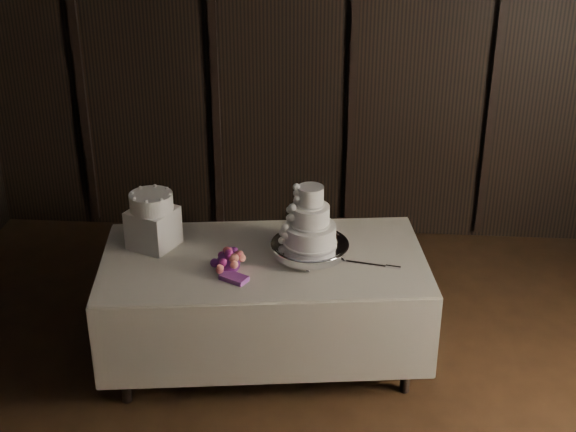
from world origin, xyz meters
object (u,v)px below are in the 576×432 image
Objects in this scene: cake_stand at (310,250)px; small_cake at (151,202)px; bouquet at (228,261)px; wedding_cake at (305,223)px; box_pedestal at (153,228)px; display_table at (264,305)px.

cake_stand is 1.80× the size of small_cake.
bouquet is at bearing -28.00° from small_cake.
wedding_cake is 0.97m from box_pedestal.
box_pedestal reaches higher than cake_stand.
bouquet is at bearing -172.97° from wedding_cake.
wedding_cake reaches higher than cake_stand.
cake_stand is 1.32× the size of bouquet.
small_cake is at bearing 163.74° from display_table.
wedding_cake is (0.25, 0.02, 0.58)m from display_table.
display_table is 4.36× the size of cake_stand.
cake_stand reaches higher than display_table.
display_table is 5.77× the size of bouquet.
display_table is at bearing -8.63° from box_pedestal.
small_cake is at bearing 175.98° from cake_stand.
wedding_cake reaches higher than box_pedestal.
cake_stand is (0.28, 0.04, 0.39)m from display_table.
small_cake is at bearing 159.39° from wedding_cake.
bouquet is (-0.45, -0.19, -0.18)m from wedding_cake.
box_pedestal is 0.18m from small_cake.
cake_stand is at bearing 14.21° from wedding_cake.
small_cake is (0.00, 0.00, 0.18)m from box_pedestal.
wedding_cake is 1.46× the size of box_pedestal.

